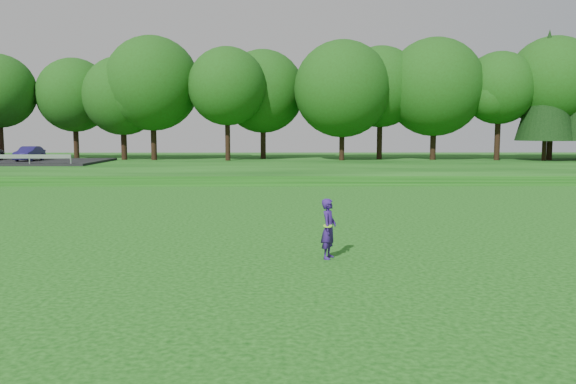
{
  "coord_description": "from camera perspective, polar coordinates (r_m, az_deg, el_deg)",
  "views": [
    {
      "loc": [
        3.02,
        -14.28,
        3.32
      ],
      "look_at": [
        3.28,
        4.03,
        1.3
      ],
      "focal_mm": 35.0,
      "sensor_mm": 36.0,
      "label": 1
    }
  ],
  "objects": [
    {
      "name": "woman",
      "position": [
        14.59,
        4.16,
        -3.73
      ],
      "size": [
        0.55,
        0.67,
        1.57
      ],
      "color": "navy",
      "rests_on": "ground"
    },
    {
      "name": "walking_path",
      "position": [
        34.57,
        -5.81,
        0.78
      ],
      "size": [
        130.0,
        1.6,
        0.04
      ],
      "primitive_type": "cube",
      "color": "gray",
      "rests_on": "ground"
    },
    {
      "name": "ground",
      "position": [
        14.97,
        -12.51,
        -6.67
      ],
      "size": [
        140.0,
        140.0,
        0.0
      ],
      "primitive_type": "plane",
      "color": "#0D3E0C",
      "rests_on": "ground"
    },
    {
      "name": "berm",
      "position": [
        48.47,
        -4.37,
        2.7
      ],
      "size": [
        130.0,
        30.0,
        0.6
      ],
      "primitive_type": "cube",
      "color": "#0D3E0C",
      "rests_on": "ground"
    },
    {
      "name": "treeline",
      "position": [
        52.58,
        -4.17,
        11.49
      ],
      "size": [
        104.0,
        7.0,
        15.0
      ],
      "primitive_type": null,
      "color": "#1C4810",
      "rests_on": "berm"
    }
  ]
}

